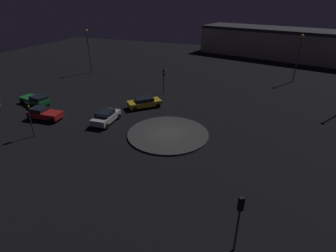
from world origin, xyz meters
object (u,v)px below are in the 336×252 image
Objects in this scene: car_silver at (106,117)px; car_green at (36,100)px; traffic_light_northwest at (29,112)px; store_building at (276,43)px; car_yellow at (144,102)px; traffic_light_northeast at (164,77)px; streetlamp_northeast at (88,45)px; traffic_light_southwest at (239,213)px; streetlamp_southeast_near at (299,51)px; car_red at (44,113)px.

car_silver is 12.56m from car_green.
store_building is at bearing 44.10° from traffic_light_northwest.
car_silver is 1.05× the size of traffic_light_northwest.
car_yellow is (6.09, -2.18, -0.06)m from car_silver.
traffic_light_northeast is (10.33, -15.13, 2.06)m from car_green.
car_yellow is 6.19m from traffic_light_northeast.
streetlamp_northeast reaches higher than car_yellow.
traffic_light_northeast reaches higher than car_silver.
store_building is (41.75, -15.53, 2.62)m from car_yellow.
traffic_light_northeast reaches higher than car_yellow.
traffic_light_northeast is 38.95m from store_building.
car_silver is 21.31m from traffic_light_southwest.
car_green is 10.37m from traffic_light_northwest.
streetlamp_southeast_near is (32.25, -26.95, 2.52)m from traffic_light_northwest.
store_building is at bearing 25.32° from car_yellow.
car_green is at bearing 126.25° from streetlamp_southeast_near.
traffic_light_southwest reaches higher than car_green.
traffic_light_northeast is at bearing 48.56° from car_red.
traffic_light_southwest is 60.37m from store_building.
store_building is (60.37, -0.60, 0.46)m from traffic_light_southwest.
traffic_light_southwest is (-12.53, -17.11, 2.10)m from car_silver.
car_yellow is at bearing 2.49° from traffic_light_southwest.
car_yellow is 1.13× the size of traffic_light_northwest.
traffic_light_southwest reaches higher than traffic_light_northwest.
car_yellow is at bearing -125.52° from streetlamp_northeast.
streetlamp_southeast_near is at bearing 114.31° from store_building.
car_yellow is at bearing -153.03° from car_green.
store_building reaches higher than traffic_light_northwest.
car_yellow is 0.55× the size of streetlamp_northeast.
traffic_light_northeast is 0.48× the size of streetlamp_northeast.
car_red is at bearing 100.26° from car_silver.
streetlamp_northeast is at bearing 101.97° from streetlamp_southeast_near.
streetlamp_northeast reaches higher than traffic_light_northwest.
traffic_light_southwest is 1.05× the size of traffic_light_northeast.
streetlamp_southeast_near is (7.83, -36.94, 0.00)m from streetlamp_northeast.
traffic_light_southwest is at bearing 103.65° from store_building.
streetlamp_southeast_near reaches higher than car_yellow.
streetlamp_southeast_near reaches higher than traffic_light_southwest.
streetlamp_northeast is (24.42, 9.99, 2.52)m from traffic_light_northwest.
car_silver is at bearing -153.99° from car_yellow.
traffic_light_southwest reaches higher than traffic_light_northeast.
traffic_light_northwest is 0.49× the size of streetlamp_southeast_near.
traffic_light_southwest is at bearing -129.10° from car_silver.
traffic_light_northeast reaches higher than car_green.
store_building reaches higher than traffic_light_southwest.
traffic_light_northeast is (5.83, -0.49, 2.03)m from car_yellow.
car_red is 5.83m from car_green.
traffic_light_southwest is at bearing 164.36° from car_green.
store_building is (29.17, -33.15, -1.98)m from streetlamp_northeast.
car_green is 42.37m from streetlamp_southeast_near.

